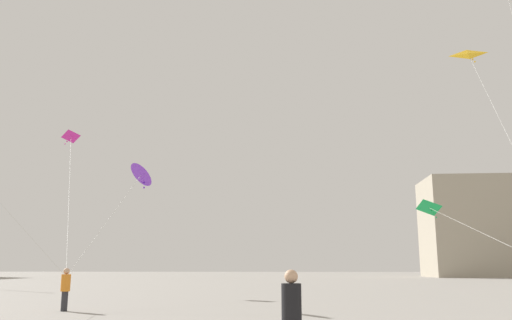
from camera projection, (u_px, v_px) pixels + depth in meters
name	position (u px, v px, depth m)	size (l,w,h in m)	color
person_in_orange	(65.00, 287.00, 20.29)	(0.36, 0.36, 1.65)	#2D2D33
person_in_black	(292.00, 312.00, 9.32)	(0.36, 0.36, 1.66)	#2D2D33
kite_violet_diamond	(142.00, 174.00, 25.47)	(2.49, 5.18, 5.44)	purple
kite_magenta_delta	(71.00, 140.00, 38.58)	(8.18, 17.32, 10.38)	#D12899
kite_amber_delta	(470.00, 57.00, 31.75)	(1.79, 11.50, 13.64)	yellow
kite_emerald_delta	(431.00, 208.00, 33.64)	(1.83, 15.47, 4.57)	green
building_centre_hall	(500.00, 227.00, 81.63)	(23.01, 11.89, 15.36)	#A39984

